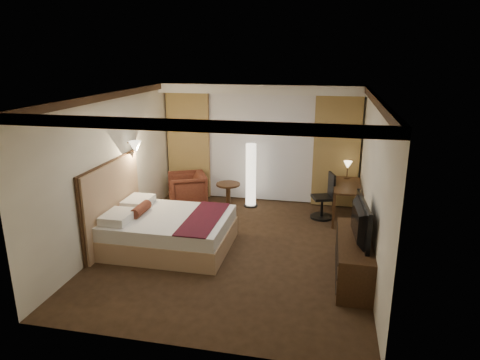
% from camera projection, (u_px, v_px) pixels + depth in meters
% --- Properties ---
extents(floor, '(4.50, 5.50, 0.01)m').
position_uv_depth(floor, '(235.00, 248.00, 7.64)').
color(floor, black).
rests_on(floor, ground).
extents(ceiling, '(4.50, 5.50, 0.01)m').
position_uv_depth(ceiling, '(235.00, 95.00, 6.87)').
color(ceiling, white).
rests_on(ceiling, back_wall).
extents(back_wall, '(4.50, 0.02, 2.70)m').
position_uv_depth(back_wall, '(261.00, 143.00, 9.83)').
color(back_wall, beige).
rests_on(back_wall, floor).
extents(left_wall, '(0.02, 5.50, 2.70)m').
position_uv_depth(left_wall, '(113.00, 168.00, 7.70)').
color(left_wall, beige).
rests_on(left_wall, floor).
extents(right_wall, '(0.02, 5.50, 2.70)m').
position_uv_depth(right_wall, '(373.00, 183.00, 6.81)').
color(right_wall, beige).
rests_on(right_wall, floor).
extents(crown_molding, '(4.50, 5.50, 0.12)m').
position_uv_depth(crown_molding, '(235.00, 98.00, 6.89)').
color(crown_molding, black).
rests_on(crown_molding, ceiling).
extents(soffit, '(4.50, 0.50, 0.20)m').
position_uv_depth(soffit, '(260.00, 89.00, 9.24)').
color(soffit, white).
rests_on(soffit, ceiling).
extents(curtain_sheer, '(2.48, 0.04, 2.45)m').
position_uv_depth(curtain_sheer, '(261.00, 148.00, 9.79)').
color(curtain_sheer, silver).
rests_on(curtain_sheer, back_wall).
extents(curtain_left_drape, '(1.00, 0.14, 2.45)m').
position_uv_depth(curtain_left_drape, '(189.00, 146.00, 10.07)').
color(curtain_left_drape, '#9E8D48').
rests_on(curtain_left_drape, back_wall).
extents(curtain_right_drape, '(1.00, 0.14, 2.45)m').
position_uv_depth(curtain_right_drape, '(336.00, 152.00, 9.39)').
color(curtain_right_drape, '#9E8D48').
rests_on(curtain_right_drape, back_wall).
extents(wall_sconce, '(0.24, 0.24, 0.24)m').
position_uv_depth(wall_sconce, '(135.00, 147.00, 8.16)').
color(wall_sconce, white).
rests_on(wall_sconce, left_wall).
extents(bed, '(2.10, 1.64, 0.61)m').
position_uv_depth(bed, '(170.00, 231.00, 7.58)').
color(bed, white).
rests_on(bed, floor).
extents(headboard, '(0.12, 1.94, 1.50)m').
position_uv_depth(headboard, '(113.00, 204.00, 7.66)').
color(headboard, tan).
rests_on(headboard, floor).
extents(armchair, '(1.02, 1.04, 0.82)m').
position_uv_depth(armchair, '(187.00, 188.00, 9.67)').
color(armchair, '#4E2117').
rests_on(armchair, floor).
extents(side_table, '(0.53, 0.53, 0.58)m').
position_uv_depth(side_table, '(228.00, 196.00, 9.49)').
color(side_table, black).
rests_on(side_table, floor).
extents(floor_lamp, '(0.31, 0.31, 1.45)m').
position_uv_depth(floor_lamp, '(251.00, 175.00, 9.52)').
color(floor_lamp, white).
rests_on(floor_lamp, floor).
extents(desk, '(0.55, 1.24, 0.75)m').
position_uv_depth(desk, '(346.00, 202.00, 8.87)').
color(desk, black).
rests_on(desk, floor).
extents(desk_lamp, '(0.18, 0.18, 0.34)m').
position_uv_depth(desk_lamp, '(347.00, 171.00, 9.16)').
color(desk_lamp, '#FFD899').
rests_on(desk_lamp, desk).
extents(office_chair, '(0.59, 0.59, 0.98)m').
position_uv_depth(office_chair, '(322.00, 196.00, 8.89)').
color(office_chair, black).
rests_on(office_chair, floor).
extents(dresser, '(0.50, 1.69, 0.66)m').
position_uv_depth(dresser, '(353.00, 259.00, 6.53)').
color(dresser, black).
rests_on(dresser, floor).
extents(television, '(0.77, 1.22, 0.15)m').
position_uv_depth(television, '(355.00, 218.00, 6.35)').
color(television, black).
rests_on(television, dresser).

